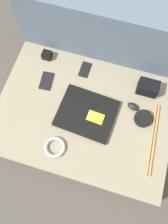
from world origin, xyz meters
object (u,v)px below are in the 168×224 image
at_px(laptop, 87,113).
at_px(computer_mouse, 133,107).
at_px(phone_silver, 46,81).
at_px(phone_black, 85,70).
at_px(camera_pouch, 148,88).
at_px(speaker_puck, 143,118).
at_px(charger_brick, 47,55).

xyz_separation_m(laptop, computer_mouse, (0.24, 0.11, 0.00)).
height_order(computer_mouse, phone_silver, computer_mouse).
xyz_separation_m(phone_silver, phone_black, (0.19, 0.14, -0.00)).
bearing_deg(computer_mouse, camera_pouch, 87.59).
bearing_deg(phone_silver, laptop, -29.50).
xyz_separation_m(computer_mouse, phone_silver, (-0.52, 0.02, -0.01)).
distance_m(computer_mouse, phone_silver, 0.52).
distance_m(speaker_puck, charger_brick, 0.68).
height_order(speaker_puck, phone_black, speaker_puck).
bearing_deg(camera_pouch, phone_silver, -169.34).
bearing_deg(phone_silver, phone_black, 29.25).
bearing_deg(speaker_puck, camera_pouch, 95.25).
distance_m(phone_silver, phone_black, 0.24).
xyz_separation_m(laptop, phone_black, (-0.09, 0.26, -0.01)).
bearing_deg(speaker_puck, phone_black, 152.39).
relative_size(computer_mouse, speaker_puck, 0.77).
xyz_separation_m(phone_black, camera_pouch, (0.38, -0.03, 0.04)).
relative_size(laptop, speaker_puck, 3.36).
relative_size(phone_silver, phone_black, 1.18).
distance_m(speaker_puck, camera_pouch, 0.18).
xyz_separation_m(laptop, speaker_puck, (0.30, 0.05, 0.00)).
bearing_deg(charger_brick, speaker_puck, -19.40).
xyz_separation_m(computer_mouse, camera_pouch, (0.05, 0.12, 0.03)).
height_order(speaker_puck, phone_silver, speaker_puck).
bearing_deg(charger_brick, phone_black, -4.41).
relative_size(camera_pouch, charger_brick, 2.14).
relative_size(computer_mouse, camera_pouch, 0.66).
relative_size(phone_silver, camera_pouch, 1.06).
relative_size(computer_mouse, phone_black, 0.74).
bearing_deg(computer_mouse, charger_brick, -176.50).
height_order(phone_silver, camera_pouch, camera_pouch).
bearing_deg(charger_brick, laptop, -39.91).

